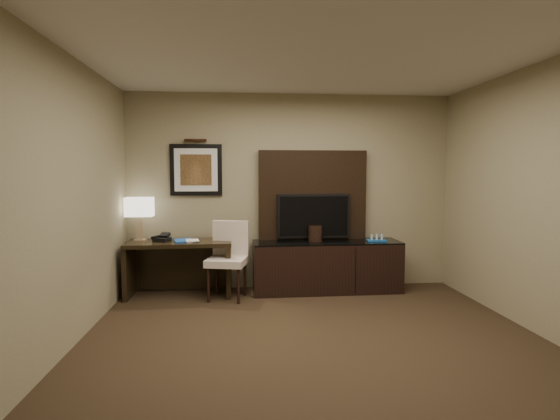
{
  "coord_description": "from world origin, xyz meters",
  "views": [
    {
      "loc": [
        -0.68,
        -3.57,
        1.61
      ],
      "look_at": [
        -0.21,
        1.8,
        1.15
      ],
      "focal_mm": 28.0,
      "sensor_mm": 36.0,
      "label": 1
    }
  ],
  "objects": [
    {
      "name": "wall_back",
      "position": [
        0.0,
        2.5,
        1.35
      ],
      "size": [
        4.5,
        0.01,
        2.7
      ],
      "primitive_type": "cube",
      "color": "gray",
      "rests_on": "floor"
    },
    {
      "name": "tv_wall_panel",
      "position": [
        0.3,
        2.44,
        1.27
      ],
      "size": [
        1.5,
        0.12,
        1.3
      ],
      "primitive_type": "cube",
      "color": "black",
      "rests_on": "wall_back"
    },
    {
      "name": "ceiling",
      "position": [
        0.0,
        0.0,
        2.7
      ],
      "size": [
        4.5,
        5.0,
        0.01
      ],
      "primitive_type": "cube",
      "color": "silver",
      "rests_on": "wall_back"
    },
    {
      "name": "table_lamp",
      "position": [
        -2.02,
        2.25,
        1.02
      ],
      "size": [
        0.41,
        0.31,
        0.59
      ],
      "primitive_type": null,
      "rotation": [
        0.0,
        0.0,
        -0.32
      ],
      "color": "tan",
      "rests_on": "desk"
    },
    {
      "name": "credenza",
      "position": [
        0.46,
        2.2,
        0.34
      ],
      "size": [
        2.0,
        0.58,
        0.69
      ],
      "primitive_type": "cube",
      "rotation": [
        0.0,
        0.0,
        0.01
      ],
      "color": "black",
      "rests_on": "floor"
    },
    {
      "name": "picture_light",
      "position": [
        -1.3,
        2.44,
        2.05
      ],
      "size": [
        0.04,
        0.04,
        0.3
      ],
      "primitive_type": "cylinder",
      "color": "#3E2114",
      "rests_on": "wall_back"
    },
    {
      "name": "blue_folder",
      "position": [
        -1.44,
        2.13,
        0.73
      ],
      "size": [
        0.29,
        0.35,
        0.02
      ],
      "primitive_type": "cube",
      "rotation": [
        0.0,
        0.0,
        0.22
      ],
      "color": "#164292",
      "rests_on": "desk"
    },
    {
      "name": "ice_bucket",
      "position": [
        0.31,
        2.23,
        0.79
      ],
      "size": [
        0.2,
        0.2,
        0.21
      ],
      "primitive_type": "cylinder",
      "rotation": [
        0.0,
        0.0,
        0.07
      ],
      "color": "black",
      "rests_on": "credenza"
    },
    {
      "name": "book",
      "position": [
        -1.41,
        2.08,
        0.83
      ],
      "size": [
        0.17,
        0.05,
        0.22
      ],
      "primitive_type": "imported",
      "rotation": [
        0.0,
        0.0,
        0.17
      ],
      "color": "#AEA988",
      "rests_on": "desk"
    },
    {
      "name": "floor",
      "position": [
        0.0,
        0.0,
        -0.01
      ],
      "size": [
        4.5,
        5.0,
        0.01
      ],
      "primitive_type": "cube",
      "color": "#2E2014",
      "rests_on": "ground"
    },
    {
      "name": "minibar_tray",
      "position": [
        1.14,
        2.14,
        0.73
      ],
      "size": [
        0.28,
        0.19,
        0.09
      ],
      "primitive_type": null,
      "rotation": [
        0.0,
        0.0,
        -0.14
      ],
      "color": "#18569E",
      "rests_on": "credenza"
    },
    {
      "name": "desk_chair",
      "position": [
        -0.88,
        1.94,
        0.5
      ],
      "size": [
        0.58,
        0.64,
        0.99
      ],
      "primitive_type": null,
      "rotation": [
        0.0,
        0.0,
        -0.22
      ],
      "color": "beige",
      "rests_on": "floor"
    },
    {
      "name": "desk_phone",
      "position": [
        -1.72,
        2.16,
        0.77
      ],
      "size": [
        0.24,
        0.22,
        0.09
      ],
      "primitive_type": null,
      "rotation": [
        0.0,
        0.0,
        -0.35
      ],
      "color": "black",
      "rests_on": "desk"
    },
    {
      "name": "wall_left",
      "position": [
        -2.25,
        0.0,
        1.35
      ],
      "size": [
        0.01,
        5.0,
        2.7
      ],
      "primitive_type": "cube",
      "color": "gray",
      "rests_on": "floor"
    },
    {
      "name": "wall_front",
      "position": [
        0.0,
        -2.5,
        1.35
      ],
      "size": [
        4.5,
        0.01,
        2.7
      ],
      "primitive_type": "cube",
      "color": "gray",
      "rests_on": "floor"
    },
    {
      "name": "artwork",
      "position": [
        -1.3,
        2.48,
        1.65
      ],
      "size": [
        0.7,
        0.04,
        0.7
      ],
      "primitive_type": "cube",
      "color": "black",
      "rests_on": "wall_back"
    },
    {
      "name": "desk",
      "position": [
        -1.5,
        2.15,
        0.36
      ],
      "size": [
        1.37,
        0.62,
        0.72
      ],
      "primitive_type": "cube",
      "rotation": [
        0.0,
        0.0,
        0.03
      ],
      "color": "black",
      "rests_on": "floor"
    },
    {
      "name": "tv",
      "position": [
        0.3,
        2.34,
        1.02
      ],
      "size": [
        1.0,
        0.08,
        0.6
      ],
      "primitive_type": "cube",
      "color": "black",
      "rests_on": "tv_wall_panel"
    }
  ]
}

